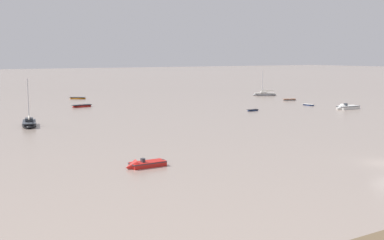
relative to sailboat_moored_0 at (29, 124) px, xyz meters
name	(u,v)px	position (x,y,z in m)	size (l,w,h in m)	color
sailboat_moored_0	(29,124)	(0.00, 0.00, 0.00)	(3.95, 7.51, 8.05)	black
motorboat_moored_0	(142,165)	(2.39, -36.16, -0.14)	(4.39, 1.55, 1.48)	red
rowboat_moored_0	(78,98)	(23.45, 44.52, -0.16)	(4.34, 3.89, 0.69)	orange
rowboat_moored_1	(253,110)	(44.67, -2.02, -0.23)	(2.92, 1.13, 0.45)	navy
rowboat_moored_3	(82,106)	(17.42, 24.28, -0.15)	(4.80, 2.13, 0.73)	red
motorboat_moored_2	(345,108)	(63.49, -9.92, -0.07)	(5.94, 2.26, 2.00)	white
rowboat_moored_4	(289,100)	(67.76, 11.65, -0.20)	(3.74, 2.28, 0.56)	gray
rowboat_moored_5	(308,105)	(62.52, -0.13, -0.22)	(1.46, 3.22, 0.49)	navy
sailboat_moored_2	(264,94)	(72.25, 26.63, -0.02)	(6.79, 5.20, 7.48)	gray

